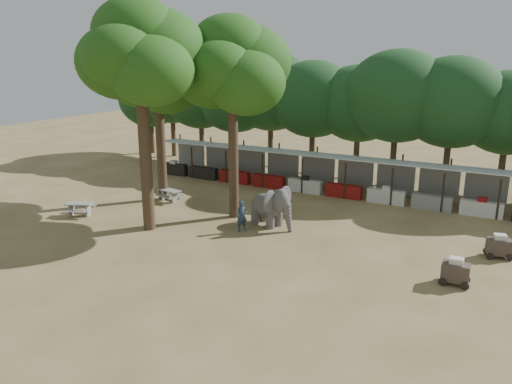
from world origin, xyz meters
The scene contains 12 objects.
ground centered at (0.00, 0.00, 0.00)m, with size 100.00×100.00×0.00m, color brown.
vendor_stalls centered at (0.00, 13.84, 1.18)m, with size 28.00×2.99×2.80m.
yard_tree_left centered at (-9.13, 7.19, 8.20)m, with size 7.10×6.90×11.02m.
yard_tree_center centered at (-6.13, 2.19, 9.21)m, with size 7.10×6.90×12.04m.
yard_tree_back centered at (-3.13, 6.19, 8.54)m, with size 7.10×6.90×11.36m.
backdrop_trees centered at (0.00, 19.00, 5.51)m, with size 46.46×5.95×8.33m.
elephant centered at (-0.34, 5.55, 1.13)m, with size 3.04×2.23×2.26m.
handler centered at (-1.35, 4.06, 0.83)m, with size 0.60×0.40×1.67m, color #26384C.
picnic_table_near centered at (-11.15, 1.89, 0.50)m, with size 1.95×1.88×0.76m.
picnic_table_far centered at (-8.30, 6.84, 0.49)m, with size 1.70×1.58×0.74m.
cart_front centered at (9.63, 2.57, 0.58)m, with size 1.23×0.83×1.18m.
cart_back centered at (11.05, 6.55, 0.57)m, with size 1.34×1.07×1.15m.
Camera 1 is at (11.29, -17.99, 9.21)m, focal length 35.00 mm.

